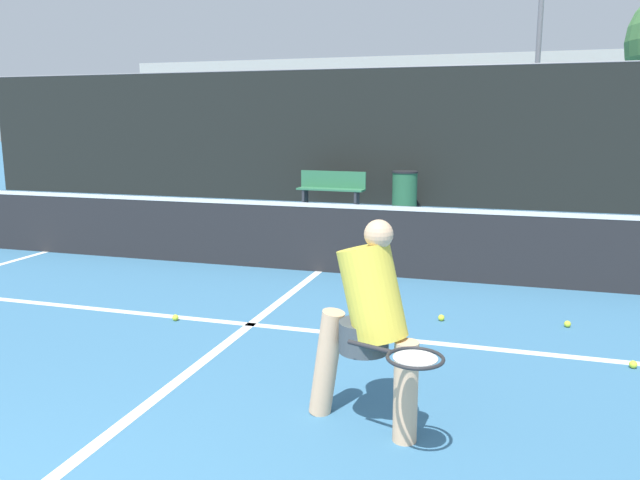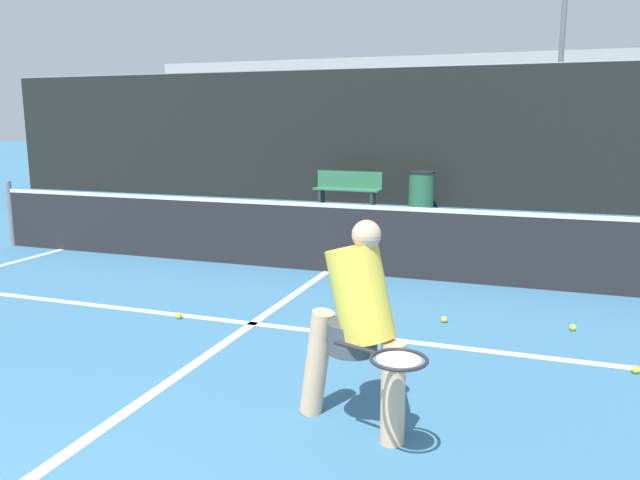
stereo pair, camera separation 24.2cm
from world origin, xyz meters
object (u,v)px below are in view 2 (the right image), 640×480
object	(u,v)px
trash_bin	(421,191)
courtside_bench	(348,188)
parked_car	(385,173)
player_practicing	(358,321)

from	to	relation	value
trash_bin	courtside_bench	bearing A→B (deg)	-173.58
parked_car	player_practicing	bearing A→B (deg)	-77.18
courtside_bench	trash_bin	distance (m)	1.73
player_practicing	courtside_bench	size ratio (longest dim) A/B	0.88
player_practicing	trash_bin	world-z (taller)	player_practicing
courtside_bench	player_practicing	bearing A→B (deg)	-69.81
player_practicing	parked_car	world-z (taller)	player_practicing
courtside_bench	trash_bin	size ratio (longest dim) A/B	1.83
courtside_bench	trash_bin	bearing A→B (deg)	9.44
player_practicing	trash_bin	distance (m)	10.71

